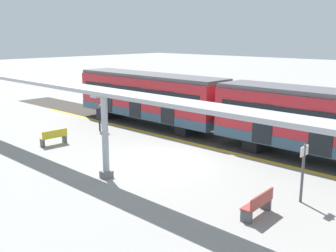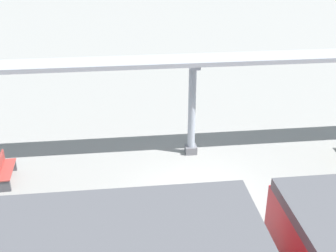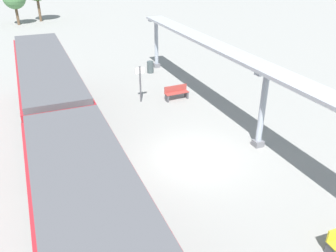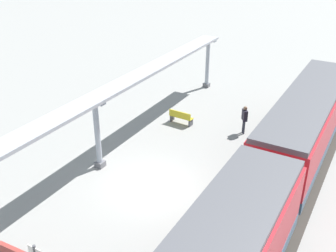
{
  "view_description": "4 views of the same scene",
  "coord_description": "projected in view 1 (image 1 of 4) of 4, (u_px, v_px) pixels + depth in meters",
  "views": [
    {
      "loc": [
        13.14,
        12.89,
        5.97
      ],
      "look_at": [
        1.02,
        1.32,
        2.15
      ],
      "focal_mm": 42.51,
      "sensor_mm": 36.0,
      "label": 1
    },
    {
      "loc": [
        -11.25,
        2.4,
        8.22
      ],
      "look_at": [
        1.3,
        0.93,
        2.15
      ],
      "focal_mm": 46.2,
      "sensor_mm": 36.0,
      "label": 2
    },
    {
      "loc": [
        -6.1,
        -11.73,
        8.28
      ],
      "look_at": [
        -0.6,
        1.49,
        1.01
      ],
      "focal_mm": 37.42,
      "sensor_mm": 36.0,
      "label": 3
    },
    {
      "loc": [
        -8.26,
        12.95,
        11.02
      ],
      "look_at": [
        1.15,
        -3.48,
        1.4
      ],
      "focal_mm": 42.49,
      "sensor_mm": 36.0,
      "label": 4
    }
  ],
  "objects": [
    {
      "name": "train_far_carriage",
      "position": [
        333.0,
        126.0,
        18.59
      ],
      "size": [
        2.65,
        11.87,
        3.48
      ],
      "color": "#B2222B",
      "rests_on": "ground"
    },
    {
      "name": "bench_mid_platform",
      "position": [
        54.0,
        137.0,
        22.16
      ],
      "size": [
        1.52,
        0.52,
        0.86
      ],
      "color": "gold",
      "rests_on": "ground"
    },
    {
      "name": "canopy_pillar_second",
      "position": [
        105.0,
        136.0,
        16.69
      ],
      "size": [
        1.1,
        0.44,
        3.65
      ],
      "color": "slate",
      "rests_on": "ground"
    },
    {
      "name": "tactile_edge_strip",
      "position": [
        208.0,
        147.0,
        21.76
      ],
      "size": [
        0.36,
        33.46,
        0.01
      ],
      "primitive_type": "cube",
      "color": "gold",
      "rests_on": "ground"
    },
    {
      "name": "ground_plane",
      "position": [
        163.0,
        162.0,
        19.27
      ],
      "size": [
        176.0,
        176.0,
        0.0
      ],
      "primitive_type": "plane",
      "color": "gray"
    },
    {
      "name": "bench_near_end",
      "position": [
        259.0,
        204.0,
        13.35
      ],
      "size": [
        1.52,
        0.52,
        0.86
      ],
      "color": "#9D3A34",
      "rests_on": "ground"
    },
    {
      "name": "platform_info_sign",
      "position": [
        303.0,
        168.0,
        14.32
      ],
      "size": [
        0.56,
        0.1,
        2.2
      ],
      "color": "#4C4C51",
      "rests_on": "ground"
    },
    {
      "name": "canopy_beam",
      "position": [
        107.0,
        92.0,
        16.13
      ],
      "size": [
        1.2,
        26.9,
        0.16
      ],
      "primitive_type": "cube",
      "color": "#A8AAB2",
      "rests_on": "canopy_pillar_nearest"
    },
    {
      "name": "train_near_carriage",
      "position": [
        149.0,
        98.0,
        26.97
      ],
      "size": [
        2.65,
        11.87,
        3.48
      ],
      "color": "#B2222B",
      "rests_on": "ground"
    },
    {
      "name": "trackbed",
      "position": [
        227.0,
        141.0,
        23.01
      ],
      "size": [
        3.2,
        45.46,
        0.01
      ],
      "primitive_type": "cube",
      "color": "#38332D",
      "rests_on": "ground"
    },
    {
      "name": "passenger_waiting_near_edge",
      "position": [
        101.0,
        115.0,
        25.19
      ],
      "size": [
        0.47,
        0.54,
        1.73
      ],
      "color": "#212430",
      "rests_on": "ground"
    }
  ]
}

